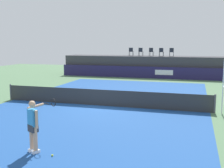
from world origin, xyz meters
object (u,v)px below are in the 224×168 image
spectator_chair_far_right (172,52)px  spectator_chair_left (141,51)px  spectator_chair_far_left (131,51)px  spectator_chair_center (151,51)px  spectator_chair_right (161,52)px  net_post_far (215,104)px  net_post_near (11,92)px  tennis_ball (52,155)px  tennis_player (34,124)px

spectator_chair_far_right → spectator_chair_left: bearing=-179.6°
spectator_chair_far_left → spectator_chair_center: size_ratio=1.00×
spectator_chair_far_right → spectator_chair_right: bearing=-174.9°
spectator_chair_far_left → spectator_chair_right: bearing=-5.6°
net_post_far → net_post_near: bearing=180.0°
spectator_chair_center → tennis_ball: (0.32, -22.87, -2.66)m
net_post_far → tennis_ball: net_post_far is taller
spectator_chair_left → tennis_ball: spectator_chair_left is taller
spectator_chair_center → spectator_chair_right: bearing=-14.9°
spectator_chair_left → net_post_near: bearing=-110.2°
net_post_far → tennis_player: bearing=-129.9°
spectator_chair_right → net_post_far: size_ratio=0.89×
tennis_player → net_post_far: bearing=50.1°
tennis_ball → spectator_chair_center: bearing=90.8°
spectator_chair_far_left → spectator_chair_center: 2.25m
net_post_near → tennis_ball: size_ratio=14.71×
spectator_chair_far_left → net_post_far: (7.95, -15.39, -2.19)m
spectator_chair_right → spectator_chair_far_right: 1.06m
spectator_chair_center → tennis_player: (-0.43, -22.69, -1.73)m
spectator_chair_far_right → net_post_far: spectator_chair_far_right is taller
spectator_chair_far_right → net_post_near: (-8.86, -15.15, -2.19)m
spectator_chair_left → tennis_player: spectator_chair_left is taller
spectator_chair_far_left → net_post_far: spectator_chair_far_left is taller
net_post_far → tennis_player: 9.58m
spectator_chair_center → spectator_chair_far_right: same height
spectator_chair_center → tennis_player: size_ratio=0.50×
spectator_chair_far_left → net_post_near: spectator_chair_far_left is taller
spectator_chair_far_left → spectator_chair_left: same height
spectator_chair_center → spectator_chair_far_right: size_ratio=1.00×
spectator_chair_center → spectator_chair_far_right: (2.17, -0.20, 0.00)m
spectator_chair_left → tennis_player: 22.55m
spectator_chair_far_left → spectator_chair_far_right: same height
spectator_chair_far_left → spectator_chair_center: (2.25, -0.03, 0.00)m
spectator_chair_right → spectator_chair_far_left: bearing=174.4°
spectator_chair_far_left → spectator_chair_far_right: (4.41, -0.24, 0.00)m
spectator_chair_right → net_post_near: (-7.80, -15.06, -2.19)m
net_post_far → spectator_chair_far_left: bearing=117.3°
spectator_chair_far_left → tennis_player: 22.87m
spectator_chair_far_right → tennis_ball: 22.90m
spectator_chair_far_right → tennis_player: (-2.60, -22.49, -1.73)m
spectator_chair_center → spectator_chair_right: 1.15m
spectator_chair_far_right → net_post_far: bearing=-76.9°
spectator_chair_left → spectator_chair_far_right: bearing=0.4°
spectator_chair_center → tennis_player: bearing=-91.1°
spectator_chair_far_left → net_post_far: 17.46m
spectator_chair_right → tennis_ball: (-0.78, -22.57, -2.66)m
spectator_chair_left → spectator_chair_right: 2.23m
spectator_chair_left → net_post_near: spectator_chair_left is taller
spectator_chair_center → spectator_chair_far_right: bearing=-5.3°
spectator_chair_left → tennis_ball: bearing=-86.4°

